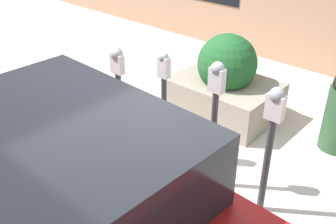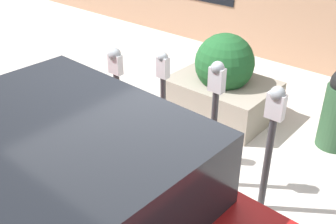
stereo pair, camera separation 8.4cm
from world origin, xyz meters
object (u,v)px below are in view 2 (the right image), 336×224
at_px(parking_meter_middle, 163,93).
at_px(parking_meter_fourth, 116,79).
at_px(parking_meter_second, 215,107).
at_px(parked_car_middle, 58,193).
at_px(planter_box, 223,84).
at_px(parking_meter_nearest, 272,132).

relative_size(parking_meter_middle, parking_meter_fourth, 1.11).
relative_size(parking_meter_second, parked_car_middle, 0.36).
bearing_deg(planter_box, parking_meter_middle, 93.11).
relative_size(parking_meter_middle, planter_box, 0.97).
bearing_deg(parking_meter_middle, parking_meter_second, 177.88).
height_order(parking_meter_nearest, parked_car_middle, parked_car_middle).
bearing_deg(parking_meter_middle, parking_meter_nearest, 179.74).
xyz_separation_m(parking_meter_nearest, parked_car_middle, (1.07, 1.79, -0.20)).
relative_size(parking_meter_nearest, parking_meter_second, 0.95).
height_order(parking_meter_second, parking_meter_fourth, parking_meter_second).
bearing_deg(parking_meter_nearest, planter_box, -44.31).
bearing_deg(parking_meter_fourth, parked_car_middle, 123.14).
xyz_separation_m(parking_meter_second, parking_meter_middle, (0.76, -0.03, -0.09)).
bearing_deg(parked_car_middle, parking_meter_fourth, -54.97).
xyz_separation_m(parking_meter_second, parking_meter_fourth, (1.56, -0.01, -0.14)).
distance_m(parking_meter_fourth, planter_box, 1.69).
distance_m(parking_meter_middle, parking_meter_fourth, 0.80).
height_order(parking_meter_second, parked_car_middle, parking_meter_second).
height_order(parking_meter_middle, parking_meter_fourth, parking_meter_middle).
relative_size(parking_meter_fourth, parked_car_middle, 0.30).
distance_m(parking_meter_nearest, planter_box, 2.16).
xyz_separation_m(parking_meter_middle, parking_meter_fourth, (0.80, 0.02, -0.04)).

